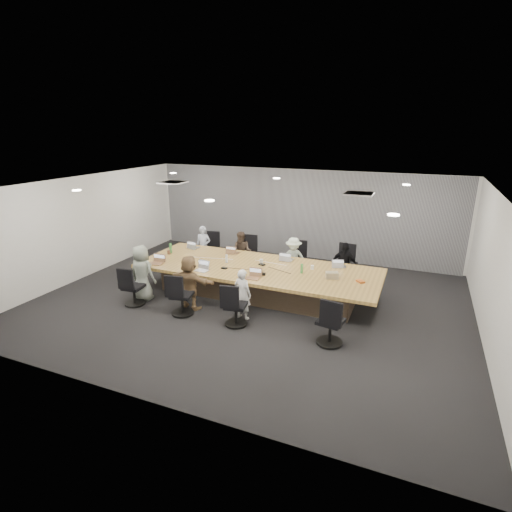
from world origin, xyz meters
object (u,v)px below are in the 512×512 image
at_px(snack_packet, 360,281).
at_px(chair_2, 297,262).
at_px(mug_brown, 169,252).
at_px(conference_table, 258,279).
at_px(canvas_bag, 332,275).
at_px(bottle_green_right, 302,269).
at_px(person_6, 243,294).
at_px(bottle_green_left, 171,248).
at_px(stapler, 262,274).
at_px(laptop_0, 194,247).
at_px(chair_3, 346,267).
at_px(person_5, 190,282).
at_px(chair_7, 330,325).
at_px(chair_5, 182,298).
at_px(laptop_2, 287,259).
at_px(person_0, 203,247).
at_px(chair_0, 209,251).
at_px(laptop_6, 252,278).
at_px(person_1, 242,252).
at_px(chair_4, 134,290).
at_px(laptop_4, 156,264).
at_px(laptop_5, 202,271).
at_px(person_3, 344,265).
at_px(laptop_3, 340,266).
at_px(bottle_clear, 226,259).
at_px(chair_1, 247,256).
at_px(laptop_1, 234,253).
at_px(chair_6, 236,309).
at_px(person_4, 142,273).

bearing_deg(snack_packet, chair_2, 138.71).
bearing_deg(chair_2, mug_brown, 24.79).
relative_size(conference_table, canvas_bag, 21.65).
distance_m(bottle_green_right, canvas_bag, 0.74).
xyz_separation_m(person_6, bottle_green_left, (-2.86, 1.49, 0.30)).
xyz_separation_m(bottle_green_right, stapler, (-0.82, -0.49, -0.08)).
bearing_deg(laptop_0, bottle_green_left, 75.11).
distance_m(chair_3, person_5, 4.30).
bearing_deg(chair_2, chair_7, 113.62).
relative_size(chair_5, bottle_green_left, 2.88).
bearing_deg(laptop_2, person_0, -12.96).
xyz_separation_m(chair_0, person_0, (0.00, -0.35, 0.25)).
bearing_deg(chair_2, laptop_6, 79.90).
height_order(person_1, mug_brown, person_1).
bearing_deg(mug_brown, stapler, -10.18).
distance_m(chair_4, snack_packet, 5.26).
bearing_deg(canvas_bag, person_0, 161.26).
xyz_separation_m(laptop_4, canvas_bag, (4.35, 0.72, 0.07)).
distance_m(laptop_5, person_6, 1.46).
distance_m(conference_table, chair_2, 1.77).
bearing_deg(chair_5, bottle_green_right, 25.39).
relative_size(laptop_4, person_5, 0.26).
bearing_deg(chair_5, laptop_6, 22.79).
distance_m(mug_brown, stapler, 3.00).
bearing_deg(chair_5, person_3, 34.10).
bearing_deg(stapler, chair_5, -144.88).
height_order(chair_5, laptop_3, chair_5).
bearing_deg(bottle_clear, laptop_5, -108.94).
xyz_separation_m(chair_1, person_3, (2.94, -0.35, 0.22)).
bearing_deg(chair_3, person_6, 68.03).
relative_size(chair_5, laptop_5, 2.49).
bearing_deg(bottle_green_left, chair_4, -84.38).
distance_m(laptop_6, bottle_green_right, 1.23).
bearing_deg(laptop_1, chair_0, -38.89).
height_order(chair_6, bottle_green_left, bottle_green_left).
relative_size(chair_1, chair_2, 1.01).
bearing_deg(laptop_5, laptop_4, -172.16).
bearing_deg(chair_4, laptop_3, 24.85).
bearing_deg(laptop_6, person_0, 133.72).
bearing_deg(person_3, laptop_2, -150.65).
relative_size(laptop_5, laptop_6, 1.03).
height_order(chair_4, laptop_1, laptop_1).
distance_m(conference_table, laptop_5, 1.43).
xyz_separation_m(chair_0, person_5, (1.19, -3.05, 0.28)).
bearing_deg(person_1, canvas_bag, -31.17).
height_order(laptop_1, person_4, person_4).
bearing_deg(person_0, chair_4, -105.12).
relative_size(laptop_6, stapler, 1.76).
distance_m(laptop_4, snack_packet, 5.04).
height_order(laptop_3, bottle_clear, bottle_clear).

